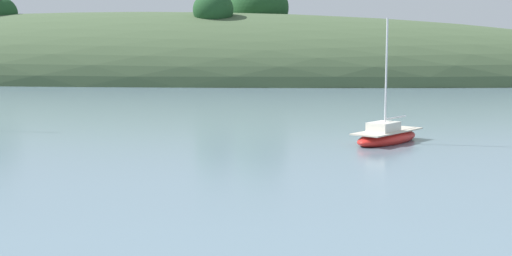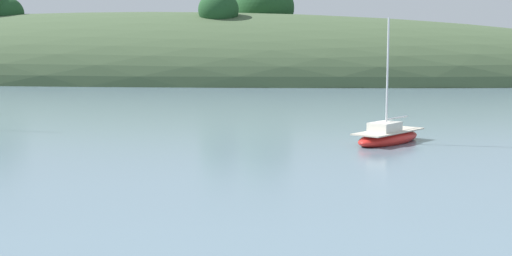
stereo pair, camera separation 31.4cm
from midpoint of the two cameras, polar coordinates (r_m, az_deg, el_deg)
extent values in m
ellipsoid|color=#425638|center=(95.07, -10.88, 4.07)|extent=(150.00, 36.00, 18.34)
ellipsoid|color=#1E4723|center=(85.22, -3.75, 9.96)|extent=(5.09, 4.62, 4.62)
ellipsoid|color=#1E4723|center=(94.74, 0.14, 10.14)|extent=(8.30, 7.54, 7.54)
ellipsoid|color=red|center=(32.53, 10.77, -0.86)|extent=(3.97, 4.80, 0.75)
cube|color=beige|center=(32.48, 10.79, -0.27)|extent=(3.65, 4.42, 0.06)
cube|color=silver|center=(32.13, 10.46, 0.08)|extent=(1.71, 1.83, 0.46)
cylinder|color=silver|center=(32.06, 10.68, 4.40)|extent=(0.09, 0.09, 5.30)
cylinder|color=silver|center=(33.07, 11.46, 0.86)|extent=(1.17, 1.68, 0.07)
camera|label=1|loc=(0.16, -90.32, -0.04)|focal=47.28mm
camera|label=2|loc=(0.16, 89.68, 0.04)|focal=47.28mm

